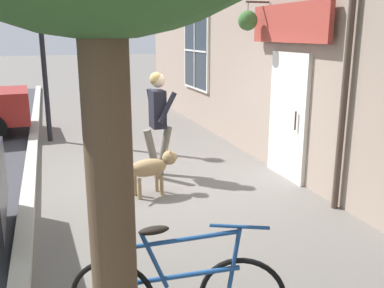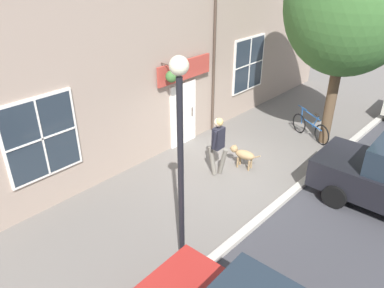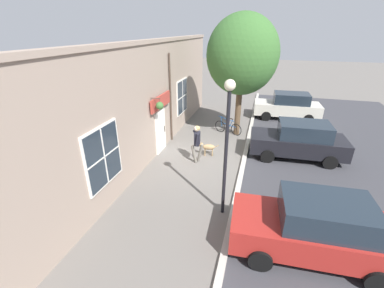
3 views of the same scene
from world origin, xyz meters
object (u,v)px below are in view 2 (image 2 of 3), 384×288
object	(u,v)px
dog_on_leash	(243,154)
street_tree_by_curb	(346,8)
pedestrian_walking	(218,141)
street_lamp	(180,142)
leaning_bicycle	(310,128)

from	to	relation	value
dog_on_leash	street_tree_by_curb	bearing A→B (deg)	73.95
pedestrian_walking	street_lamp	xyz separation A→B (m)	(1.75, -3.23, 1.85)
dog_on_leash	street_lamp	bearing A→B (deg)	-70.36
street_tree_by_curb	street_lamp	world-z (taller)	street_tree_by_curb
dog_on_leash	street_tree_by_curb	distance (m)	5.16
dog_on_leash	street_lamp	xyz separation A→B (m)	(1.44, -4.04, 2.50)
dog_on_leash	street_tree_by_curb	size ratio (longest dim) A/B	0.15
pedestrian_walking	leaning_bicycle	bearing A→B (deg)	77.98
street_tree_by_curb	leaning_bicycle	size ratio (longest dim) A/B	3.92
leaning_bicycle	street_lamp	world-z (taller)	street_lamp
street_lamp	dog_on_leash	bearing A→B (deg)	109.64
street_tree_by_curb	leaning_bicycle	xyz separation A→B (m)	(-0.41, -0.15, -3.92)
dog_on_leash	street_tree_by_curb	xyz separation A→B (m)	(0.95, 3.29, 3.86)
dog_on_leash	pedestrian_walking	bearing A→B (deg)	-110.72
dog_on_leash	street_lamp	size ratio (longest dim) A/B	0.23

